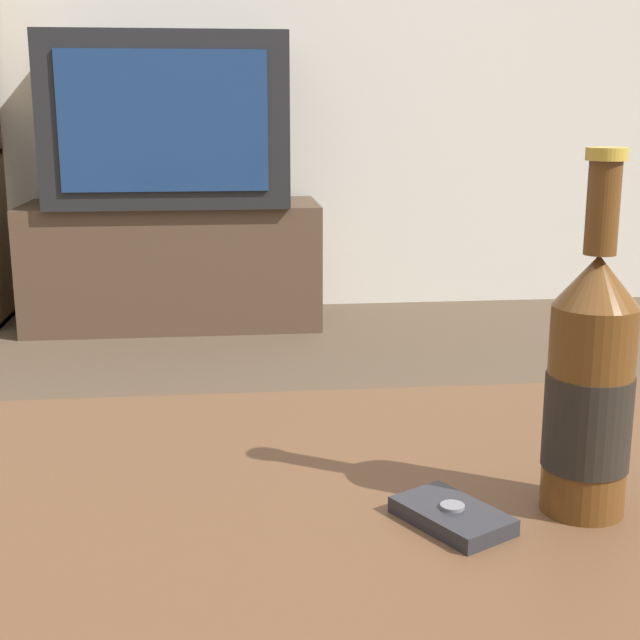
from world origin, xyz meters
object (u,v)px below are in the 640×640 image
object	(u,v)px
television	(168,120)
beer_bottle	(590,389)
cell_phone	(452,516)
tv_stand	(174,264)

from	to	relation	value
television	beer_bottle	distance (m)	2.75
beer_bottle	cell_phone	size ratio (longest dim) A/B	2.72
tv_stand	beer_bottle	size ratio (longest dim) A/B	3.59
beer_bottle	cell_phone	world-z (taller)	beer_bottle
tv_stand	television	bearing A→B (deg)	-90.00
television	beer_bottle	world-z (taller)	television
cell_phone	beer_bottle	bearing A→B (deg)	-22.28
television	beer_bottle	bearing A→B (deg)	-79.62
beer_bottle	television	bearing A→B (deg)	100.38
tv_stand	cell_phone	bearing A→B (deg)	-82.08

